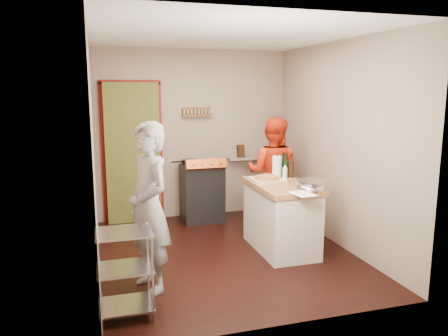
{
  "coord_description": "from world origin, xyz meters",
  "views": [
    {
      "loc": [
        -1.47,
        -4.91,
        2.0
      ],
      "look_at": [
        -0.02,
        0.0,
        1.07
      ],
      "focal_mm": 35.0,
      "sensor_mm": 36.0,
      "label": 1
    }
  ],
  "objects_px": {
    "wire_shelving": "(125,269)",
    "person_stripe": "(149,208)",
    "island": "(281,215)",
    "stove": "(202,192)",
    "person_red": "(273,173)"
  },
  "relations": [
    {
      "from": "island",
      "to": "person_stripe",
      "type": "bearing_deg",
      "value": -159.68
    },
    {
      "from": "wire_shelving",
      "to": "person_stripe",
      "type": "bearing_deg",
      "value": 60.23
    },
    {
      "from": "wire_shelving",
      "to": "island",
      "type": "relative_size",
      "value": 0.62
    },
    {
      "from": "stove",
      "to": "person_red",
      "type": "bearing_deg",
      "value": -31.89
    },
    {
      "from": "stove",
      "to": "island",
      "type": "bearing_deg",
      "value": -66.28
    },
    {
      "from": "stove",
      "to": "person_stripe",
      "type": "relative_size",
      "value": 0.59
    },
    {
      "from": "wire_shelving",
      "to": "person_stripe",
      "type": "height_order",
      "value": "person_stripe"
    },
    {
      "from": "wire_shelving",
      "to": "person_stripe",
      "type": "xyz_separation_m",
      "value": [
        0.28,
        0.49,
        0.41
      ]
    },
    {
      "from": "island",
      "to": "person_stripe",
      "type": "xyz_separation_m",
      "value": [
        -1.71,
        -0.63,
        0.39
      ]
    },
    {
      "from": "island",
      "to": "person_red",
      "type": "distance_m",
      "value": 1.02
    },
    {
      "from": "wire_shelving",
      "to": "person_stripe",
      "type": "distance_m",
      "value": 0.7
    },
    {
      "from": "person_red",
      "to": "person_stripe",
      "type": "bearing_deg",
      "value": 73.92
    },
    {
      "from": "stove",
      "to": "island",
      "type": "height_order",
      "value": "island"
    },
    {
      "from": "stove",
      "to": "person_red",
      "type": "height_order",
      "value": "person_red"
    },
    {
      "from": "stove",
      "to": "wire_shelving",
      "type": "bearing_deg",
      "value": -116.85
    }
  ]
}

